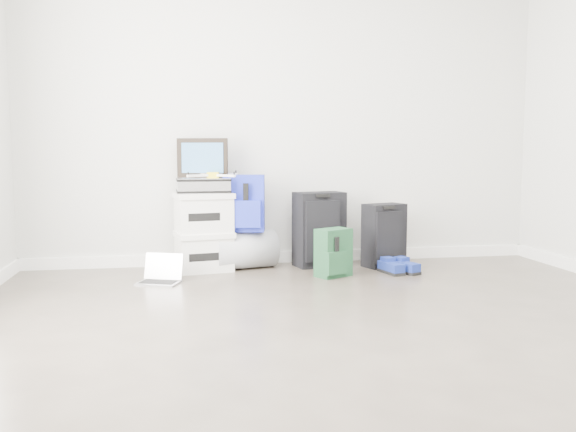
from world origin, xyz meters
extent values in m
plane|color=#3B332A|center=(0.00, 0.00, 0.00)|extent=(5.00, 5.00, 0.00)
cube|color=beige|center=(0.00, 2.50, 1.35)|extent=(4.50, 0.02, 2.70)
cube|color=white|center=(0.00, 2.49, 0.05)|extent=(4.50, 0.02, 0.10)
cube|color=silver|center=(-0.73, 2.25, 0.14)|extent=(0.48, 0.41, 0.28)
cube|color=silver|center=(-0.73, 2.25, 0.30)|extent=(0.51, 0.44, 0.04)
cube|color=silver|center=(-0.73, 2.25, 0.46)|extent=(0.48, 0.41, 0.28)
cube|color=silver|center=(-0.73, 2.25, 0.62)|extent=(0.51, 0.44, 0.04)
cube|color=#B2B2B7|center=(-0.73, 2.25, 0.70)|extent=(0.43, 0.32, 0.12)
cube|color=black|center=(-0.73, 2.35, 0.93)|extent=(0.42, 0.17, 0.32)
cube|color=teal|center=(-0.73, 2.33, 0.93)|extent=(0.34, 0.13, 0.25)
cube|color=yellow|center=(-0.65, 2.23, 0.79)|extent=(0.10, 0.10, 0.05)
cube|color=white|center=(-0.55, 2.31, 0.79)|extent=(0.22, 0.17, 0.02)
cube|color=white|center=(-0.73, 2.33, 0.79)|extent=(0.17, 0.22, 0.02)
cube|color=white|center=(-0.75, 2.15, 0.79)|extent=(0.22, 0.17, 0.02)
cube|color=white|center=(-0.57, 2.12, 0.79)|extent=(0.17, 0.22, 0.02)
cylinder|color=gray|center=(-0.39, 2.27, 0.16)|extent=(0.58, 0.43, 0.32)
cube|color=#172498|center=(-0.39, 2.25, 0.55)|extent=(0.36, 0.25, 0.46)
cube|color=#172498|center=(-0.39, 2.14, 0.47)|extent=(0.25, 0.11, 0.22)
cube|color=black|center=(0.25, 2.28, 0.32)|extent=(0.45, 0.32, 0.63)
cube|color=black|center=(0.25, 2.14, 0.32)|extent=(0.31, 0.10, 0.51)
cube|color=black|center=(0.25, 2.15, 0.61)|extent=(0.13, 0.05, 0.03)
cube|color=#14391F|center=(0.26, 1.82, 0.19)|extent=(0.31, 0.27, 0.38)
cube|color=#14391F|center=(0.26, 1.73, 0.12)|extent=(0.20, 0.14, 0.18)
cube|color=black|center=(0.79, 2.15, 0.27)|extent=(0.39, 0.30, 0.54)
cube|color=black|center=(0.79, 2.04, 0.27)|extent=(0.25, 0.12, 0.43)
cube|color=black|center=(0.79, 2.05, 0.52)|extent=(0.12, 0.06, 0.02)
cube|color=black|center=(0.75, 1.85, 0.01)|extent=(0.16, 0.28, 0.02)
cube|color=#1A2EA1|center=(0.75, 1.85, 0.06)|extent=(0.16, 0.27, 0.06)
cube|color=black|center=(0.87, 1.85, 0.01)|extent=(0.20, 0.29, 0.02)
cube|color=#1A2EA1|center=(0.87, 1.85, 0.06)|extent=(0.19, 0.27, 0.06)
cylinder|color=tan|center=(0.97, 2.37, 0.24)|extent=(0.16, 0.16, 0.49)
cube|color=#B8B9BD|center=(-1.08, 1.78, 0.01)|extent=(0.35, 0.30, 0.01)
cube|color=black|center=(-1.08, 1.78, 0.01)|extent=(0.29, 0.22, 0.00)
cube|color=black|center=(-1.05, 1.88, 0.11)|extent=(0.28, 0.12, 0.20)
camera|label=1|loc=(-0.90, -2.76, 0.97)|focal=38.00mm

